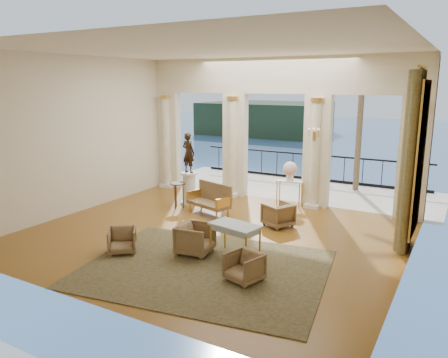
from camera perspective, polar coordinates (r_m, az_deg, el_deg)
The scene contains 23 objects.
floor at distance 11.01m, azimuth -1.64°, elevation -7.35°, with size 9.00×9.00×0.00m, color #522C0D.
room_walls at distance 9.46m, azimuth -5.28°, elevation 7.24°, with size 9.00×9.00×9.00m.
arcade at distance 13.81m, azimuth 6.61°, elevation 7.61°, with size 9.00×0.56×4.50m.
terrace at distance 16.06m, azimuth 9.15°, elevation -1.32°, with size 10.00×3.60×0.10m, color #B4A898.
balustrade at distance 17.44m, azimuth 11.06°, elevation 1.25°, with size 9.00×0.06×1.03m.
palm_tree at distance 15.82m, azimuth 17.72°, elevation 13.20°, with size 2.00×2.00×4.50m.
headland at distance 86.69m, azimuth 5.47°, elevation 7.96°, with size 22.00×18.00×6.00m, color black.
sea at distance 69.74m, azimuth 24.91°, elevation 3.28°, with size 160.00×160.00×0.00m, color #2A4E85.
curtain at distance 10.55m, azimuth 23.21°, elevation 2.11°, with size 0.33×1.40×4.09m.
window_frame at distance 10.52m, azimuth 24.25°, elevation 2.43°, with size 0.04×1.60×3.40m, color gold.
wall_sconce at distance 13.07m, azimuth 11.70°, elevation 5.60°, with size 0.30×0.11×0.33m.
rug at distance 9.14m, azimuth -2.50°, elevation -11.56°, with size 4.84×3.76×0.02m, color #31361B.
armchair_a at distance 10.10m, azimuth -13.17°, elevation -7.68°, with size 0.61×0.57×0.62m, color #4C3C21.
armchair_b at distance 8.50m, azimuth 2.64°, elevation -11.25°, with size 0.61×0.57×0.63m, color #4C3C21.
armchair_c at distance 11.66m, azimuth 7.07°, elevation -4.50°, with size 0.68×0.63×0.70m, color #4C3C21.
armchair_d at distance 9.77m, azimuth -3.77°, elevation -7.64°, with size 0.73×0.68×0.75m, color #4C3C21.
settee at distance 12.65m, azimuth -1.70°, elevation -2.60°, with size 1.47×0.95×0.90m.
game_table at distance 9.49m, azimuth 1.44°, elevation -6.38°, with size 1.18×0.78×0.74m.
pedestal at distance 13.71m, azimuth -4.58°, elevation -1.28°, with size 0.55×0.55×1.00m.
statue at distance 13.49m, azimuth -4.67°, elevation 3.43°, with size 0.45×0.30×1.24m, color black.
console_table at distance 13.62m, azimuth 8.56°, elevation -0.76°, with size 0.87×0.46×0.78m.
urn at distance 13.52m, azimuth 8.62°, elevation 1.18°, with size 0.45×0.45×0.59m.
side_table at distance 13.24m, azimuth -6.04°, elevation -0.98°, with size 0.48×0.48×0.78m.
Camera 1 is at (5.38, -8.85, 3.73)m, focal length 35.00 mm.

